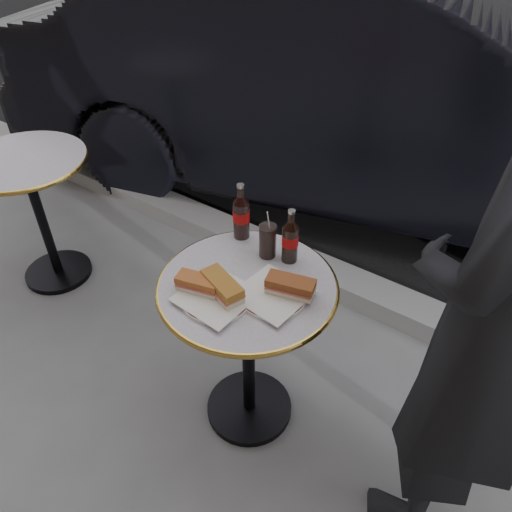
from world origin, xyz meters
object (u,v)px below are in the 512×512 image
Objects in this scene: pedestrian at (498,317)px; plate_left at (216,298)px; plate_right at (273,295)px; cola_glass at (268,241)px; cola_bottle_left at (241,211)px; cola_bottle_right at (290,236)px; parked_car at (371,82)px; bistro_table at (249,354)px.

plate_left is at bearing -64.30° from pedestrian.
cola_glass reaches higher than plate_right.
cola_bottle_left is at bearing -86.57° from pedestrian.
cola_bottle_left is (-0.14, 0.33, 0.11)m from plate_left.
plate_right is at bearing 38.64° from plate_left.
cola_bottle_right is (0.22, -0.02, -0.01)m from cola_bottle_left.
cola_bottle_right is 0.05× the size of parked_car.
plate_left is at bearing -107.91° from bistro_table.
bistro_table is 3.23× the size of cola_bottle_left.
cola_bottle_right is (0.09, 0.31, 0.10)m from plate_left.
parked_car is at bearing 105.71° from cola_bottle_right.
bistro_table is 0.94m from pedestrian.
plate_left is 0.37m from cola_bottle_left.
cola_bottle_left is at bearing 164.68° from cola_glass.
cola_bottle_left reaches higher than cola_bottle_right.
pedestrian reaches higher than parked_car.
plate_left is 0.34m from cola_bottle_right.
parked_car is 2.41× the size of pedestrian.
bistro_table is at bearing 72.09° from plate_left.
plate_right is (0.14, 0.12, -0.00)m from plate_left.
bistro_table is 0.51m from cola_bottle_right.
cola_bottle_left reaches higher than plate_left.
plate_left is 1.09× the size of cola_bottle_right.
cola_bottle_left reaches higher than plate_right.
pedestrian is at bearing -9.03° from cola_bottle_right.
plate_left is 0.83m from pedestrian.
pedestrian is (0.77, -0.09, 0.14)m from cola_glass.
pedestrian is (0.78, 0.20, 0.20)m from plate_left.
pedestrian is (0.63, 0.08, 0.20)m from plate_right.
cola_bottle_left is 0.05× the size of parked_car.
pedestrian reaches higher than cola_bottle_left.
bistro_table is at bearing -49.54° from cola_bottle_left.
parked_car reaches higher than plate_left.
cola_bottle_left is at bearing 175.99° from cola_bottle_right.
bistro_table is 3.45× the size of cola_bottle_right.
cola_bottle_right is at bearing -4.01° from cola_bottle_left.
parked_car is 2.21m from pedestrian.
plate_right is 2.02m from parked_car.
parked_car is (-0.27, 1.73, -0.10)m from cola_bottle_left.
plate_left is 0.05× the size of parked_car.
cola_bottle_right is 1.82m from parked_car.
plate_right is at bearing -73.38° from cola_bottle_right.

